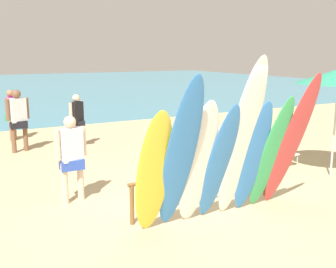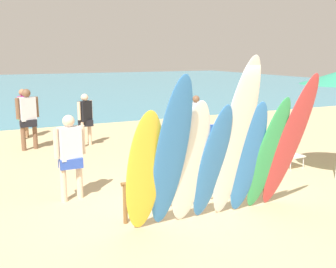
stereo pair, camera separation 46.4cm
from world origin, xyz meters
The scene contains 18 objects.
ground centered at (0.00, 14.00, 0.00)m, with size 60.00×60.00×0.00m, color tan.
ocean_water centered at (0.00, 29.18, 0.01)m, with size 60.00×40.00×0.02m, color teal.
surfboard_rack centered at (0.00, 0.00, 0.54)m, with size 2.87×0.07×0.69m.
surfboard_yellow_0 centered at (-1.27, -0.57, 0.97)m, with size 0.52×0.07×2.02m, color yellow.
surfboard_blue_1 centered at (-0.92, -0.71, 1.21)m, with size 0.48×0.07×2.59m, color #337AD1.
surfboard_white_2 centered at (-0.55, -0.60, 1.02)m, with size 0.54×0.06×2.14m, color white.
surfboard_blue_3 centered at (-0.17, -0.60, 0.98)m, with size 0.46×0.07×2.07m, color #337AD1.
surfboard_white_4 centered at (0.18, -0.70, 1.33)m, with size 0.51×0.06×2.78m, color white.
surfboard_blue_5 centered at (0.51, -0.61, 0.99)m, with size 0.47×0.07×2.06m, color #337AD1.
surfboard_green_6 centered at (0.88, -0.63, 1.01)m, with size 0.47×0.06×2.14m, color #38B266.
surfboard_red_7 centered at (1.26, -0.69, 1.19)m, with size 0.54×0.06×2.53m, color #D13D42.
beachgoer_strolling centered at (-1.93, 1.42, 0.91)m, with size 0.59×0.29×1.59m.
beachgoer_by_water centered at (-2.20, 5.84, 0.98)m, with size 0.62×0.34×1.71m.
beachgoer_near_rack centered at (-2.16, 7.51, 0.91)m, with size 0.41×0.55×1.57m.
beachgoer_photographing centered at (-0.65, 5.62, 0.88)m, with size 0.50×0.38×1.53m.
beachgoer_midbeach centered at (2.19, 4.17, 0.86)m, with size 0.39×0.53×1.50m.
beach_chair_red centered at (3.17, 1.49, 0.43)m, with size 0.56×0.70×0.83m.
beach_chair_blue centered at (2.15, 3.04, 0.43)m, with size 0.64×0.74×0.83m.
Camera 2 is at (-3.26, -5.65, 2.66)m, focal length 42.39 mm.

